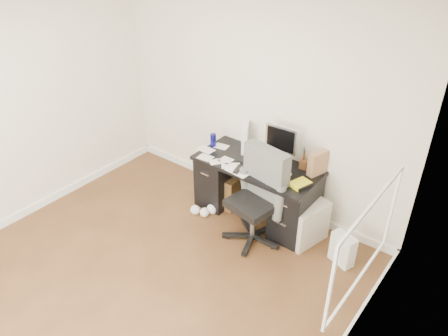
# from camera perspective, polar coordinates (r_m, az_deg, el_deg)

# --- Properties ---
(ground) EXTENTS (4.00, 4.00, 0.00)m
(ground) POSITION_cam_1_polar(r_m,az_deg,el_deg) (4.79, -10.62, -14.24)
(ground) COLOR #4C2C18
(ground) RESTS_ON ground
(room_shell) EXTENTS (4.02, 4.02, 2.71)m
(room_shell) POSITION_cam_1_polar(r_m,az_deg,el_deg) (3.79, -12.38, 3.60)
(room_shell) COLOR white
(room_shell) RESTS_ON ground
(desk) EXTENTS (1.50, 0.70, 0.75)m
(desk) POSITION_cam_1_polar(r_m,az_deg,el_deg) (5.33, 4.23, -2.70)
(desk) COLOR black
(desk) RESTS_ON ground
(loose_papers) EXTENTS (1.10, 0.60, 0.00)m
(loose_papers) POSITION_cam_1_polar(r_m,az_deg,el_deg) (5.20, 2.23, 1.01)
(loose_papers) COLOR white
(loose_papers) RESTS_ON desk
(lcd_monitor) EXTENTS (0.40, 0.24, 0.49)m
(lcd_monitor) POSITION_cam_1_polar(r_m,az_deg,el_deg) (5.06, 7.43, 2.99)
(lcd_monitor) COLOR silver
(lcd_monitor) RESTS_ON desk
(keyboard) EXTENTS (0.39, 0.16, 0.02)m
(keyboard) POSITION_cam_1_polar(r_m,az_deg,el_deg) (5.13, 3.89, 0.63)
(keyboard) COLOR black
(keyboard) RESTS_ON desk
(computer_mouse) EXTENTS (0.08, 0.08, 0.07)m
(computer_mouse) POSITION_cam_1_polar(r_m,az_deg,el_deg) (4.92, 8.49, -0.87)
(computer_mouse) COLOR silver
(computer_mouse) RESTS_ON desk
(travel_mug) EXTENTS (0.09, 0.09, 0.16)m
(travel_mug) POSITION_cam_1_polar(r_m,az_deg,el_deg) (5.48, -1.43, 3.67)
(travel_mug) COLOR navy
(travel_mug) RESTS_ON desk
(white_binder) EXTENTS (0.26, 0.32, 0.34)m
(white_binder) POSITION_cam_1_polar(r_m,az_deg,el_deg) (5.35, 2.80, 4.02)
(white_binder) COLOR white
(white_binder) RESTS_ON desk
(magazine_file) EXTENTS (0.18, 0.26, 0.28)m
(magazine_file) POSITION_cam_1_polar(r_m,az_deg,el_deg) (4.98, 12.12, 0.62)
(magazine_file) COLOR #9D6F4C
(magazine_file) RESTS_ON desk
(pen_cup) EXTENTS (0.12, 0.12, 0.26)m
(pen_cup) POSITION_cam_1_polar(r_m,az_deg,el_deg) (5.06, 10.49, 1.24)
(pen_cup) COLOR brown
(pen_cup) RESTS_ON desk
(yellow_book) EXTENTS (0.23, 0.26, 0.04)m
(yellow_book) POSITION_cam_1_polar(r_m,az_deg,el_deg) (4.80, 9.99, -2.09)
(yellow_book) COLOR yellow
(yellow_book) RESTS_ON desk
(paper_remote) EXTENTS (0.31, 0.25, 0.02)m
(paper_remote) POSITION_cam_1_polar(r_m,az_deg,el_deg) (4.99, 2.02, -0.25)
(paper_remote) COLOR white
(paper_remote) RESTS_ON desk
(office_chair) EXTENTS (0.74, 0.74, 1.14)m
(office_chair) POSITION_cam_1_polar(r_m,az_deg,el_deg) (4.86, 3.92, -4.04)
(office_chair) COLOR #4D4F4D
(office_chair) RESTS_ON ground
(pc_tower) EXTENTS (0.33, 0.53, 0.50)m
(pc_tower) POSITION_cam_1_polar(r_m,az_deg,el_deg) (5.10, 10.98, -7.22)
(pc_tower) COLOR beige
(pc_tower) RESTS_ON ground
(shopping_bag) EXTENTS (0.32, 0.27, 0.37)m
(shopping_bag) POSITION_cam_1_polar(r_m,az_deg,el_deg) (4.95, 15.24, -10.20)
(shopping_bag) COLOR silver
(shopping_bag) RESTS_ON ground
(wicker_basket) EXTENTS (0.45, 0.45, 0.43)m
(wicker_basket) POSITION_cam_1_polar(r_m,az_deg,el_deg) (5.68, 0.39, -2.45)
(wicker_basket) COLOR #482915
(wicker_basket) RESTS_ON ground
(desk_printer) EXTENTS (0.43, 0.37, 0.23)m
(desk_printer) POSITION_cam_1_polar(r_m,az_deg,el_deg) (5.75, 2.01, -3.25)
(desk_printer) COLOR slate
(desk_printer) RESTS_ON ground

